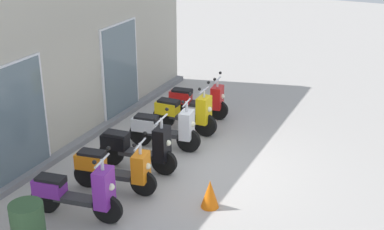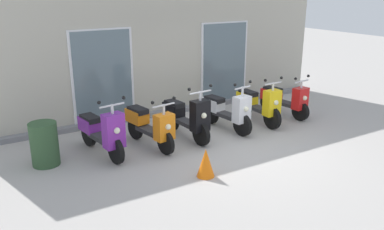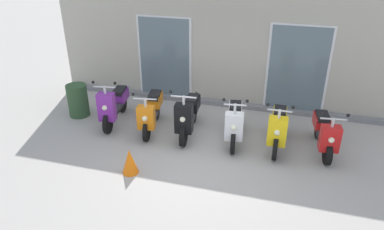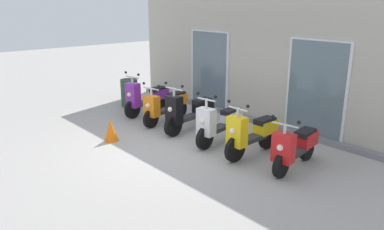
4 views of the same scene
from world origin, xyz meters
TOP-DOWN VIEW (x-y plane):
  - ground_plane at (0.00, 0.00)m, footprint 40.00×40.00m
  - storefront_facade at (-0.00, 2.97)m, footprint 9.62×0.50m
  - scooter_purple at (-2.45, 1.03)m, footprint 0.63×1.66m
  - scooter_orange at (-1.44, 0.95)m, footprint 0.64×1.60m
  - scooter_black at (-0.54, 0.97)m, footprint 0.62×1.67m
  - scooter_white at (0.53, 0.96)m, footprint 0.58×1.60m
  - scooter_yellow at (1.48, 0.95)m, footprint 0.56×1.59m
  - scooter_red at (2.45, 1.07)m, footprint 0.59×1.54m
  - traffic_cone at (-1.20, -0.83)m, footprint 0.32×0.32m
  - trash_bin at (-3.52, 1.13)m, footprint 0.51×0.51m

SIDE VIEW (x-z plane):
  - ground_plane at x=0.00m, z-range 0.00..0.00m
  - traffic_cone at x=-1.20m, z-range 0.00..0.52m
  - trash_bin at x=-3.52m, z-range 0.00..0.83m
  - scooter_red at x=2.45m, z-range -0.13..1.01m
  - scooter_white at x=0.53m, z-range -0.15..1.10m
  - scooter_orange at x=-1.44m, z-range -0.09..1.06m
  - scooter_yellow at x=1.48m, z-range -0.13..1.10m
  - scooter_purple at x=-2.45m, z-range -0.15..1.14m
  - scooter_black at x=-0.54m, z-range -0.15..1.14m
  - storefront_facade at x=0.00m, z-range -0.06..3.58m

